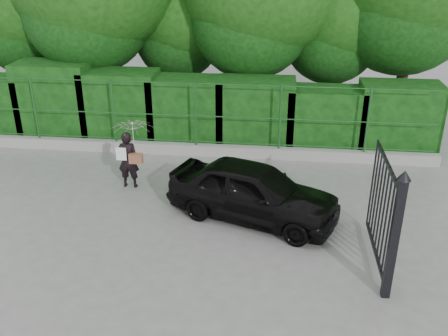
# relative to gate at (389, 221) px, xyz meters

# --- Properties ---
(ground) EXTENTS (80.00, 80.00, 0.00)m
(ground) POSITION_rel_gate_xyz_m (-4.60, 0.72, -1.19)
(ground) COLOR gray
(kerb) EXTENTS (14.00, 0.25, 0.30)m
(kerb) POSITION_rel_gate_xyz_m (-4.60, 5.22, -1.04)
(kerb) COLOR #9E9E99
(kerb) RESTS_ON ground
(fence) EXTENTS (14.13, 0.06, 1.80)m
(fence) POSITION_rel_gate_xyz_m (-4.38, 5.22, 0.01)
(fence) COLOR #1A4F1F
(fence) RESTS_ON kerb
(hedge) EXTENTS (14.20, 1.20, 2.28)m
(hedge) POSITION_rel_gate_xyz_m (-4.70, 6.22, -0.20)
(hedge) COLOR black
(hedge) RESTS_ON ground
(gate) EXTENTS (0.22, 2.33, 2.36)m
(gate) POSITION_rel_gate_xyz_m (0.00, 0.00, 0.00)
(gate) COLOR black
(gate) RESTS_ON ground
(woman) EXTENTS (0.99, 1.01, 1.68)m
(woman) POSITION_rel_gate_xyz_m (-5.37, 3.12, -0.07)
(woman) COLOR black
(woman) RESTS_ON ground
(car) EXTENTS (4.00, 2.66, 1.27)m
(car) POSITION_rel_gate_xyz_m (-2.40, 1.92, -0.55)
(car) COLOR black
(car) RESTS_ON ground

